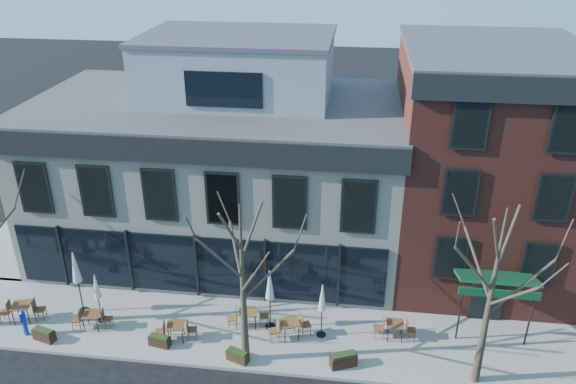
# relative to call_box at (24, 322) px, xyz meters

# --- Properties ---
(ground) EXTENTS (120.00, 120.00, 0.00)m
(ground) POSITION_rel_call_box_xyz_m (6.61, 3.64, -0.82)
(ground) COLOR black
(ground) RESTS_ON ground
(sidewalk_front) EXTENTS (33.50, 4.70, 0.15)m
(sidewalk_front) POSITION_rel_call_box_xyz_m (9.86, 1.49, -0.75)
(sidewalk_front) COLOR gray
(sidewalk_front) RESTS_ON ground
(sidewalk_side) EXTENTS (4.50, 12.00, 0.15)m
(sidewalk_side) POSITION_rel_call_box_xyz_m (-4.64, 9.64, -0.75)
(sidewalk_side) COLOR gray
(sidewalk_side) RESTS_ON ground
(corner_building) EXTENTS (18.39, 10.39, 11.10)m
(corner_building) POSITION_rel_call_box_xyz_m (6.68, 8.70, 3.90)
(corner_building) COLOR silver
(corner_building) RESTS_ON ground
(red_brick_building) EXTENTS (8.20, 11.78, 11.18)m
(red_brick_building) POSITION_rel_call_box_xyz_m (19.61, 8.62, 4.81)
(red_brick_building) COLOR maroon
(red_brick_building) RESTS_ON ground
(tree_mid) EXTENTS (3.50, 3.55, 7.04)m
(tree_mid) POSITION_rel_call_box_xyz_m (9.62, -0.27, 2.97)
(tree_mid) COLOR #382B21
(tree_mid) RESTS_ON sidewalk_front
(tree_right) EXTENTS (3.72, 3.77, 7.48)m
(tree_right) POSITION_rel_call_box_xyz_m (18.62, -0.27, 3.20)
(tree_right) COLOR #382B21
(tree_right) RESTS_ON sidewalk_front
(call_box) EXTENTS (0.27, 0.25, 1.27)m
(call_box) POSITION_rel_call_box_xyz_m (0.00, 0.00, 0.00)
(call_box) COLOR #0D2FB5
(call_box) RESTS_ON sidewalk_front
(cafe_set_0) EXTENTS (2.01, 0.96, 1.03)m
(cafe_set_0) POSITION_rel_call_box_xyz_m (-0.62, 0.89, -0.14)
(cafe_set_0) COLOR brown
(cafe_set_0) RESTS_ON sidewalk_front
(cafe_set_1) EXTENTS (1.80, 0.81, 0.93)m
(cafe_set_1) POSITION_rel_call_box_xyz_m (2.64, 0.79, -0.20)
(cafe_set_1) COLOR brown
(cafe_set_1) RESTS_ON sidewalk_front
(cafe_set_2) EXTENTS (1.84, 0.85, 0.94)m
(cafe_set_2) POSITION_rel_call_box_xyz_m (6.48, 0.52, -0.19)
(cafe_set_2) COLOR brown
(cafe_set_2) RESTS_ON sidewalk_front
(cafe_set_3) EXTENTS (1.90, 0.89, 0.97)m
(cafe_set_3) POSITION_rel_call_box_xyz_m (9.32, 1.76, -0.17)
(cafe_set_3) COLOR brown
(cafe_set_3) RESTS_ON sidewalk_front
(cafe_set_4) EXTENTS (1.90, 1.20, 0.99)m
(cafe_set_4) POSITION_rel_call_box_xyz_m (11.20, 1.28, -0.16)
(cafe_set_4) COLOR brown
(cafe_set_4) RESTS_ON sidewalk_front
(cafe_set_5) EXTENTS (1.80, 0.73, 0.95)m
(cafe_set_5) POSITION_rel_call_box_xyz_m (15.61, 1.78, -0.19)
(cafe_set_5) COLOR brown
(cafe_set_5) RESTS_ON sidewalk_front
(umbrella_0) EXTENTS (0.50, 0.50, 3.12)m
(umbrella_0) POSITION_rel_call_box_xyz_m (1.69, 1.83, 1.53)
(umbrella_0) COLOR black
(umbrella_0) RESTS_ON sidewalk_front
(umbrella_1) EXTENTS (0.39, 0.39, 2.43)m
(umbrella_1) POSITION_rel_call_box_xyz_m (2.80, 1.31, 1.04)
(umbrella_1) COLOR black
(umbrella_1) RESTS_ON sidewalk_front
(umbrella_3) EXTENTS (0.47, 0.47, 2.94)m
(umbrella_3) POSITION_rel_call_box_xyz_m (10.29, 1.81, 1.40)
(umbrella_3) COLOR black
(umbrella_3) RESTS_ON sidewalk_front
(umbrella_4) EXTENTS (0.42, 0.42, 2.60)m
(umbrella_4) POSITION_rel_call_box_xyz_m (12.52, 1.57, 1.16)
(umbrella_4) COLOR black
(umbrella_4) RESTS_ON sidewalk_front
(planter_0) EXTENTS (1.04, 0.63, 0.54)m
(planter_0) POSITION_rel_call_box_xyz_m (0.94, -0.21, -0.40)
(planter_0) COLOR #321B10
(planter_0) RESTS_ON sidewalk_front
(planter_1) EXTENTS (0.94, 0.51, 0.50)m
(planter_1) POSITION_rel_call_box_xyz_m (5.89, 0.07, -0.42)
(planter_1) COLOR black
(planter_1) RESTS_ON sidewalk_front
(planter_2) EXTENTS (0.98, 0.66, 0.51)m
(planter_2) POSITION_rel_call_box_xyz_m (9.30, -0.40, -0.42)
(planter_2) COLOR #322310
(planter_2) RESTS_ON sidewalk_front
(planter_3) EXTENTS (1.15, 0.81, 0.60)m
(planter_3) POSITION_rel_call_box_xyz_m (13.53, -0.14, -0.38)
(planter_3) COLOR black
(planter_3) RESTS_ON sidewalk_front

